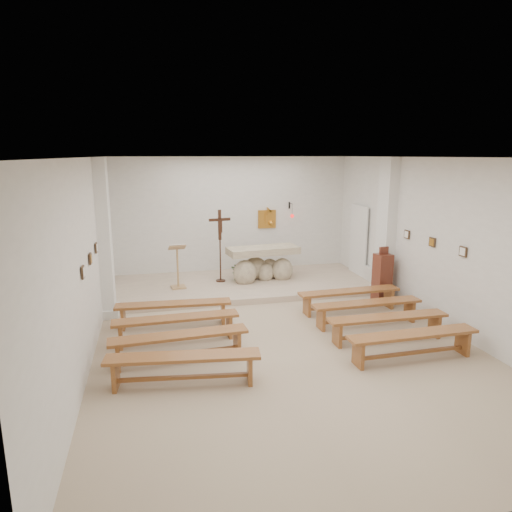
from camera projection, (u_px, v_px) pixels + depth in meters
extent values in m
cube|color=tan|center=(278.00, 335.00, 9.15)|extent=(7.00, 10.00, 0.00)
cube|color=white|center=(88.00, 259.00, 8.00)|extent=(0.02, 10.00, 3.50)
cube|color=white|center=(439.00, 242.00, 9.55)|extent=(0.02, 10.00, 3.50)
cube|color=white|center=(233.00, 217.00, 13.52)|extent=(7.00, 0.02, 3.50)
cube|color=silver|center=(280.00, 158.00, 8.40)|extent=(7.00, 10.00, 0.02)
cube|color=beige|center=(243.00, 285.00, 12.46)|extent=(6.98, 3.00, 0.15)
cube|color=white|center=(105.00, 239.00, 9.92)|extent=(0.26, 0.55, 3.50)
cube|color=white|center=(386.00, 228.00, 11.42)|extent=(0.26, 0.55, 3.50)
cube|color=gold|center=(267.00, 219.00, 13.74)|extent=(0.55, 0.04, 0.55)
cube|color=black|center=(289.00, 205.00, 13.82)|extent=(0.04, 0.02, 0.20)
cylinder|color=black|center=(291.00, 203.00, 13.66)|extent=(0.02, 0.30, 0.02)
cylinder|color=black|center=(292.00, 210.00, 13.56)|extent=(0.01, 0.01, 0.34)
sphere|color=red|center=(292.00, 216.00, 13.60)|extent=(0.11, 0.11, 0.11)
cube|color=#402D1C|center=(83.00, 272.00, 7.25)|extent=(0.03, 0.20, 0.20)
cube|color=#402D1C|center=(90.00, 259.00, 8.20)|extent=(0.03, 0.20, 0.20)
cube|color=#402D1C|center=(96.00, 248.00, 9.15)|extent=(0.03, 0.20, 0.20)
cube|color=#402D1C|center=(463.00, 252.00, 8.79)|extent=(0.03, 0.20, 0.20)
cube|color=#402D1C|center=(432.00, 242.00, 9.74)|extent=(0.03, 0.20, 0.20)
cube|color=#402D1C|center=(407.00, 234.00, 10.69)|extent=(0.03, 0.20, 0.20)
cube|color=silver|center=(109.00, 295.00, 10.90)|extent=(0.10, 0.85, 0.52)
cube|color=silver|center=(372.00, 278.00, 12.42)|extent=(0.10, 0.85, 0.52)
ellipsoid|color=beige|center=(245.00, 273.00, 12.32)|extent=(0.63, 0.54, 0.72)
ellipsoid|color=beige|center=(282.00, 270.00, 12.72)|extent=(0.59, 0.50, 0.68)
ellipsoid|color=beige|center=(255.00, 268.00, 12.78)|extent=(0.68, 0.57, 0.63)
ellipsoid|color=beige|center=(270.00, 269.00, 12.90)|extent=(0.55, 0.47, 0.59)
ellipsoid|color=beige|center=(265.00, 273.00, 12.64)|extent=(0.46, 0.39, 0.55)
cube|color=beige|center=(263.00, 250.00, 12.54)|extent=(2.03, 0.98, 0.19)
cube|color=tan|center=(178.00, 287.00, 11.90)|extent=(0.39, 0.39, 0.04)
cylinder|color=tan|center=(178.00, 269.00, 11.80)|extent=(0.05, 0.05, 1.03)
cube|color=tan|center=(177.00, 247.00, 11.66)|extent=(0.46, 0.35, 0.17)
cube|color=white|center=(177.00, 246.00, 11.61)|extent=(0.39, 0.29, 0.13)
cylinder|color=#341A10|center=(221.00, 281.00, 12.53)|extent=(0.26, 0.26, 0.03)
cylinder|color=#341A10|center=(220.00, 260.00, 12.40)|extent=(0.04, 0.04, 1.19)
cube|color=#341A10|center=(220.00, 225.00, 12.19)|extent=(0.08, 0.07, 0.81)
cube|color=#341A10|center=(220.00, 220.00, 12.16)|extent=(0.59, 0.15, 0.08)
cube|color=#341A10|center=(220.00, 226.00, 12.17)|extent=(0.11, 0.06, 0.35)
imported|color=#366227|center=(239.00, 270.00, 12.61)|extent=(0.62, 0.59, 0.53)
cube|color=maroon|center=(382.00, 278.00, 11.20)|extent=(0.40, 0.40, 1.19)
cube|color=maroon|center=(384.00, 251.00, 11.05)|extent=(0.24, 0.08, 0.19)
cube|color=#94592B|center=(174.00, 304.00, 9.58)|extent=(2.42, 0.53, 0.05)
cube|color=#94592B|center=(123.00, 318.00, 9.47)|extent=(0.09, 0.35, 0.46)
cube|color=#94592B|center=(223.00, 312.00, 9.80)|extent=(0.09, 0.35, 0.46)
cube|color=#94592B|center=(174.00, 320.00, 9.66)|extent=(2.02, 0.19, 0.05)
cube|color=#94592B|center=(349.00, 291.00, 10.47)|extent=(2.42, 0.48, 0.05)
cube|color=#94592B|center=(307.00, 306.00, 10.25)|extent=(0.08, 0.35, 0.46)
cube|color=#94592B|center=(389.00, 298.00, 10.79)|extent=(0.08, 0.35, 0.46)
cube|color=#94592B|center=(349.00, 306.00, 10.54)|extent=(2.02, 0.14, 0.05)
cube|color=#94592B|center=(176.00, 318.00, 8.74)|extent=(2.41, 0.46, 0.05)
cube|color=#94592B|center=(121.00, 336.00, 8.54)|extent=(0.08, 0.35, 0.46)
cube|color=#94592B|center=(229.00, 325.00, 9.06)|extent=(0.08, 0.35, 0.46)
cube|color=#94592B|center=(177.00, 335.00, 8.82)|extent=(2.02, 0.13, 0.05)
cube|color=#94592B|center=(367.00, 303.00, 9.63)|extent=(2.41, 0.45, 0.05)
cube|color=#94592B|center=(321.00, 319.00, 9.43)|extent=(0.07, 0.35, 0.46)
cube|color=#94592B|center=(409.00, 310.00, 9.94)|extent=(0.07, 0.35, 0.46)
cube|color=#94592B|center=(366.00, 319.00, 9.71)|extent=(2.02, 0.12, 0.05)
cube|color=#94592B|center=(179.00, 335.00, 7.91)|extent=(2.42, 0.54, 0.05)
cube|color=#94592B|center=(118.00, 356.00, 7.67)|extent=(0.09, 0.35, 0.46)
cube|color=#94592B|center=(237.00, 342.00, 8.26)|extent=(0.09, 0.35, 0.46)
cube|color=#94592B|center=(180.00, 354.00, 7.99)|extent=(2.02, 0.19, 0.05)
cube|color=#94592B|center=(388.00, 317.00, 8.80)|extent=(2.40, 0.39, 0.05)
cube|color=#94592B|center=(337.00, 334.00, 8.62)|extent=(0.07, 0.35, 0.46)
cube|color=#94592B|center=(434.00, 325.00, 9.08)|extent=(0.07, 0.35, 0.46)
cube|color=#94592B|center=(387.00, 334.00, 8.87)|extent=(2.02, 0.07, 0.05)
cube|color=#94592B|center=(183.00, 357.00, 7.07)|extent=(2.43, 0.68, 0.05)
cube|color=#94592B|center=(116.00, 375.00, 7.02)|extent=(0.11, 0.36, 0.46)
cube|color=#94592B|center=(250.00, 369.00, 7.23)|extent=(0.11, 0.36, 0.46)
cube|color=#94592B|center=(184.00, 377.00, 7.15)|extent=(2.01, 0.32, 0.05)
cube|color=#94592B|center=(413.00, 334.00, 7.96)|extent=(2.41, 0.43, 0.05)
cube|color=#94592B|center=(358.00, 354.00, 7.76)|extent=(0.07, 0.35, 0.46)
cube|color=#94592B|center=(463.00, 342.00, 8.27)|extent=(0.07, 0.35, 0.46)
cube|color=#94592B|center=(412.00, 353.00, 8.04)|extent=(2.02, 0.11, 0.05)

